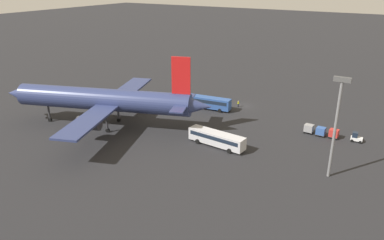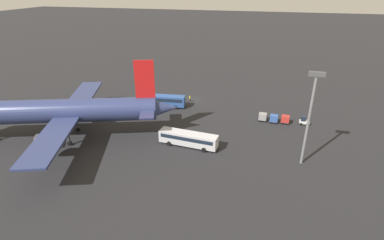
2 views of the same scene
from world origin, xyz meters
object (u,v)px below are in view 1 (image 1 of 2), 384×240
airplane (105,100)px  baggage_tug (356,137)px  cargo_cart_red (334,133)px  cargo_cart_grey (309,128)px  cargo_cart_blue (321,131)px  shuttle_bus_far (217,138)px  worker_person (238,104)px  shuttle_bus_near (208,102)px

airplane → baggage_tug: size_ratio=19.82×
cargo_cart_red → cargo_cart_grey: bearing=-0.4°
airplane → cargo_cart_blue: airplane is taller
shuttle_bus_far → cargo_cart_red: 26.37m
baggage_tug → cargo_cart_grey: 10.00m
worker_person → cargo_cart_grey: (-21.36, 8.32, 0.32)m
shuttle_bus_near → worker_person: shuttle_bus_near is taller
shuttle_bus_far → cargo_cart_grey: 22.48m
shuttle_bus_near → cargo_cart_red: bearing=169.1°
cargo_cart_blue → shuttle_bus_far: bearing=43.7°
cargo_cart_red → cargo_cart_blue: size_ratio=1.00×
cargo_cart_red → cargo_cart_grey: (5.47, -0.03, 0.00)m
shuttle_bus_near → baggage_tug: 37.63m
shuttle_bus_near → shuttle_bus_far: shuttle_bus_near is taller
worker_person → cargo_cart_blue: size_ratio=0.84×
cargo_cart_red → cargo_cart_blue: bearing=5.5°
cargo_cart_blue → cargo_cart_grey: bearing=-6.2°
airplane → cargo_cart_red: bearing=-175.8°
airplane → shuttle_bus_far: (-27.33, -3.74, -4.73)m
baggage_tug → cargo_cart_grey: (9.98, 0.68, 0.25)m
baggage_tug → cargo_cart_blue: (7.24, 0.98, 0.25)m
airplane → shuttle_bus_near: bearing=-141.1°
baggage_tug → cargo_cart_grey: bearing=-0.3°
baggage_tug → cargo_cart_red: size_ratio=1.20×
baggage_tug → cargo_cart_blue: bearing=3.5°
shuttle_bus_near → shuttle_bus_far: 23.45m
cargo_cart_blue → cargo_cart_grey: size_ratio=1.00×
shuttle_bus_near → cargo_cart_grey: (-27.59, 2.61, -0.77)m
airplane → cargo_cart_grey: 47.18m
worker_person → cargo_cart_red: 28.11m
airplane → shuttle_bus_near: airplane is taller
worker_person → cargo_cart_red: (-26.83, 8.36, 0.32)m
baggage_tug → cargo_cart_red: 4.57m
baggage_tug → cargo_cart_red: (4.51, 0.72, 0.25)m
baggage_tug → worker_person: (31.34, -7.64, -0.07)m
shuttle_bus_near → cargo_cart_blue: 30.47m
baggage_tug → cargo_cart_grey: baggage_tug is taller
cargo_cart_grey → cargo_cart_red: bearing=179.6°
shuttle_bus_far → worker_person: size_ratio=7.41×
shuttle_bus_near → cargo_cart_grey: shuttle_bus_near is taller
cargo_cart_red → cargo_cart_blue: (2.74, 0.27, 0.00)m
airplane → cargo_cart_grey: airplane is taller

